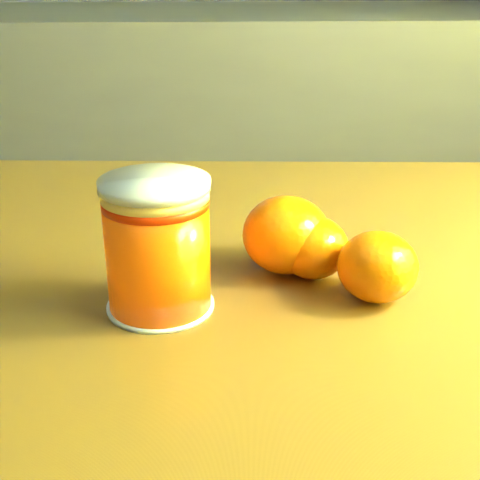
{
  "coord_description": "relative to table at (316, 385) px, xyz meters",
  "views": [
    {
      "loc": [
        0.74,
        -0.17,
        1.02
      ],
      "look_at": [
        0.76,
        0.29,
        0.82
      ],
      "focal_mm": 50.0,
      "sensor_mm": 36.0,
      "label": 1
    }
  ],
  "objects": [
    {
      "name": "table",
      "position": [
        0.0,
        0.0,
        0.0
      ],
      "size": [
        1.07,
        0.78,
        0.77
      ],
      "rotation": [
        0.0,
        0.0,
        -0.06
      ],
      "color": "brown",
      "rests_on": "ground"
    },
    {
      "name": "juice_glass",
      "position": [
        -0.13,
        -0.03,
        0.15
      ],
      "size": [
        0.08,
        0.08,
        0.1
      ],
      "rotation": [
        0.0,
        0.0,
        -0.1
      ],
      "color": "#EB4F04",
      "rests_on": "table"
    },
    {
      "name": "orange_front",
      "position": [
        -0.03,
        0.03,
        0.13
      ],
      "size": [
        0.09,
        0.09,
        0.07
      ],
      "primitive_type": "ellipsoid",
      "rotation": [
        0.0,
        0.0,
        -0.21
      ],
      "color": "#DD6604",
      "rests_on": "table"
    },
    {
      "name": "orange_back",
      "position": [
        -0.01,
        0.02,
        0.12
      ],
      "size": [
        0.08,
        0.08,
        0.05
      ],
      "primitive_type": "ellipsoid",
      "rotation": [
        0.0,
        0.0,
        0.43
      ],
      "color": "#DD6604",
      "rests_on": "table"
    },
    {
      "name": "orange_extra",
      "position": [
        0.04,
        -0.02,
        0.13
      ],
      "size": [
        0.08,
        0.08,
        0.06
      ],
      "primitive_type": "ellipsoid",
      "rotation": [
        0.0,
        0.0,
        0.38
      ],
      "color": "#DD6604",
      "rests_on": "table"
    }
  ]
}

